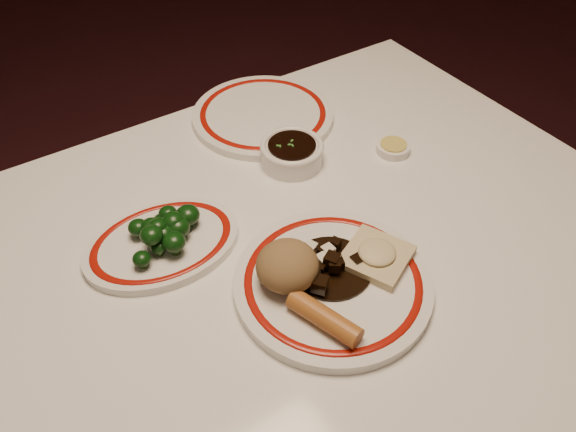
# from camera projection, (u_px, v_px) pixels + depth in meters

# --- Properties ---
(dining_table) EXTENTS (1.20, 0.90, 0.75)m
(dining_table) POSITION_uv_depth(u_px,v_px,m) (288.00, 286.00, 0.95)
(dining_table) COLOR white
(dining_table) RESTS_ON ground
(main_plate) EXTENTS (0.35, 0.35, 0.02)m
(main_plate) POSITION_uv_depth(u_px,v_px,m) (333.00, 283.00, 0.83)
(main_plate) COLOR white
(main_plate) RESTS_ON dining_table
(rice_mound) EXTENTS (0.09, 0.09, 0.07)m
(rice_mound) POSITION_uv_depth(u_px,v_px,m) (287.00, 266.00, 0.80)
(rice_mound) COLOR olive
(rice_mound) RESTS_ON main_plate
(spring_roll) EXTENTS (0.06, 0.11, 0.03)m
(spring_roll) POSITION_uv_depth(u_px,v_px,m) (324.00, 318.00, 0.75)
(spring_roll) COLOR #A66328
(spring_roll) RESTS_ON main_plate
(fried_wonton) EXTENTS (0.12, 0.12, 0.03)m
(fried_wonton) POSITION_uv_depth(u_px,v_px,m) (377.00, 255.00, 0.84)
(fried_wonton) COLOR #CABC8E
(fried_wonton) RESTS_ON main_plate
(stirfry_heap) EXTENTS (0.13, 0.12, 0.03)m
(stirfry_heap) POSITION_uv_depth(u_px,v_px,m) (324.00, 264.00, 0.83)
(stirfry_heap) COLOR black
(stirfry_heap) RESTS_ON main_plate
(broccoli_plate) EXTENTS (0.26, 0.23, 0.02)m
(broccoli_plate) POSITION_uv_depth(u_px,v_px,m) (162.00, 243.00, 0.88)
(broccoli_plate) COLOR white
(broccoli_plate) RESTS_ON dining_table
(broccoli_pile) EXTENTS (0.13, 0.10, 0.05)m
(broccoli_pile) POSITION_uv_depth(u_px,v_px,m) (163.00, 230.00, 0.86)
(broccoli_pile) COLOR #23471C
(broccoli_pile) RESTS_ON broccoli_plate
(soy_bowl) EXTENTS (0.11, 0.11, 0.04)m
(soy_bowl) POSITION_uv_depth(u_px,v_px,m) (292.00, 154.00, 1.03)
(soy_bowl) COLOR white
(soy_bowl) RESTS_ON dining_table
(sweet_sour_dish) EXTENTS (0.06, 0.06, 0.02)m
(sweet_sour_dish) POSITION_uv_depth(u_px,v_px,m) (289.00, 160.00, 1.04)
(sweet_sour_dish) COLOR white
(sweet_sour_dish) RESTS_ON dining_table
(mustard_dish) EXTENTS (0.06, 0.06, 0.02)m
(mustard_dish) POSITION_uv_depth(u_px,v_px,m) (393.00, 148.00, 1.06)
(mustard_dish) COLOR white
(mustard_dish) RESTS_ON dining_table
(far_plate) EXTENTS (0.36, 0.36, 0.02)m
(far_plate) POSITION_uv_depth(u_px,v_px,m) (263.00, 115.00, 1.14)
(far_plate) COLOR white
(far_plate) RESTS_ON dining_table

